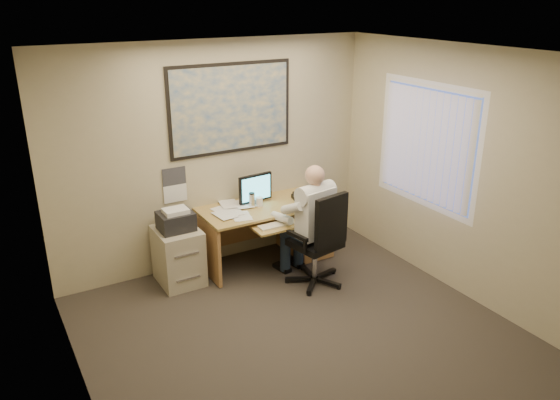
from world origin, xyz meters
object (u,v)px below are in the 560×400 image
office_chair (317,258)px  person (314,225)px  desk (288,223)px  filing_cabinet (178,251)px

office_chair → person: (0.01, 0.08, 0.37)m
desk → person: person is taller
filing_cabinet → person: bearing=-29.9°
office_chair → filing_cabinet: bearing=137.6°
desk → office_chair: 0.84m
office_chair → person: person is taller
office_chair → person: bearing=73.4°
filing_cabinet → office_chair: office_chair is taller
person → filing_cabinet: bearing=141.3°
desk → filing_cabinet: bearing=178.9°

